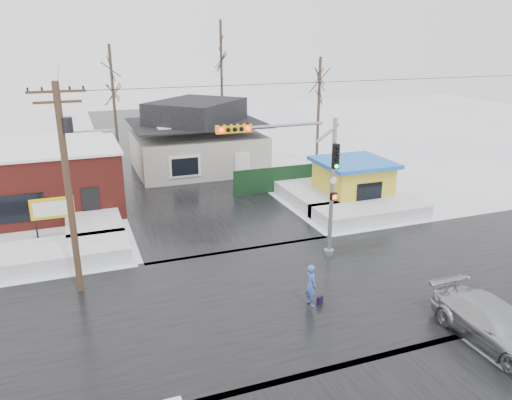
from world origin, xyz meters
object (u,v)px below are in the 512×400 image
object	(u,v)px
kiosk	(353,181)
utility_pole	(69,179)
marquee_sign	(53,210)
traffic_signal	(304,172)
pedestrian	(311,285)
car	(494,324)

from	to	relation	value
kiosk	utility_pole	bearing A→B (deg)	-159.56
marquee_sign	utility_pole	bearing A→B (deg)	-79.87
traffic_signal	pedestrian	xyz separation A→B (m)	(-1.54, -4.11, -3.63)
utility_pole	kiosk	world-z (taller)	utility_pole
kiosk	car	xyz separation A→B (m)	(-3.59, -15.83, -0.72)
traffic_signal	kiosk	world-z (taller)	traffic_signal
pedestrian	car	bearing A→B (deg)	-135.62
utility_pole	kiosk	size ratio (longest dim) A/B	1.96
marquee_sign	kiosk	xyz separation A→B (m)	(18.50, 0.50, -0.46)
marquee_sign	pedestrian	size ratio (longest dim) A/B	1.41
marquee_sign	car	world-z (taller)	marquee_sign
utility_pole	pedestrian	distance (m)	10.82
traffic_signal	utility_pole	bearing A→B (deg)	177.05
traffic_signal	marquee_sign	world-z (taller)	traffic_signal
utility_pole	traffic_signal	bearing A→B (deg)	-2.95
traffic_signal	car	world-z (taller)	traffic_signal
traffic_signal	utility_pole	xyz separation A→B (m)	(-10.36, 0.53, 0.57)
marquee_sign	kiosk	distance (m)	18.51
traffic_signal	marquee_sign	bearing A→B (deg)	150.28
kiosk	marquee_sign	bearing A→B (deg)	-178.45
kiosk	pedestrian	size ratio (longest dim) A/B	2.53
pedestrian	utility_pole	bearing A→B (deg)	59.71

